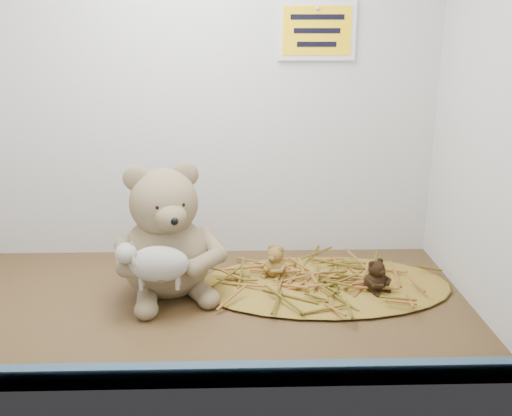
{
  "coord_description": "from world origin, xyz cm",
  "views": [
    {
      "loc": [
        11.93,
        -108.97,
        54.8
      ],
      "look_at": [
        15.06,
        1.65,
        20.48
      ],
      "focal_mm": 40.0,
      "sensor_mm": 36.0,
      "label": 1
    }
  ],
  "objects_px": {
    "main_teddy": "(165,230)",
    "mini_teddy_tan": "(276,260)",
    "mini_teddy_brown": "(376,274)",
    "toy_lamb": "(159,264)"
  },
  "relations": [
    {
      "from": "main_teddy",
      "to": "mini_teddy_tan",
      "type": "xyz_separation_m",
      "value": [
        0.24,
        0.06,
        -0.1
      ]
    },
    {
      "from": "toy_lamb",
      "to": "mini_teddy_brown",
      "type": "relative_size",
      "value": 2.13
    },
    {
      "from": "main_teddy",
      "to": "toy_lamb",
      "type": "xyz_separation_m",
      "value": [
        0.0,
        -0.1,
        -0.03
      ]
    },
    {
      "from": "main_teddy",
      "to": "mini_teddy_tan",
      "type": "height_order",
      "value": "main_teddy"
    },
    {
      "from": "mini_teddy_tan",
      "to": "mini_teddy_brown",
      "type": "xyz_separation_m",
      "value": [
        0.21,
        -0.08,
        -0.0
      ]
    },
    {
      "from": "main_teddy",
      "to": "mini_teddy_brown",
      "type": "xyz_separation_m",
      "value": [
        0.45,
        -0.02,
        -0.1
      ]
    },
    {
      "from": "toy_lamb",
      "to": "mini_teddy_tan",
      "type": "distance_m",
      "value": 0.3
    },
    {
      "from": "main_teddy",
      "to": "toy_lamb",
      "type": "height_order",
      "value": "main_teddy"
    },
    {
      "from": "mini_teddy_brown",
      "to": "mini_teddy_tan",
      "type": "bearing_deg",
      "value": 123.07
    },
    {
      "from": "main_teddy",
      "to": "mini_teddy_tan",
      "type": "relative_size",
      "value": 3.86
    }
  ]
}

